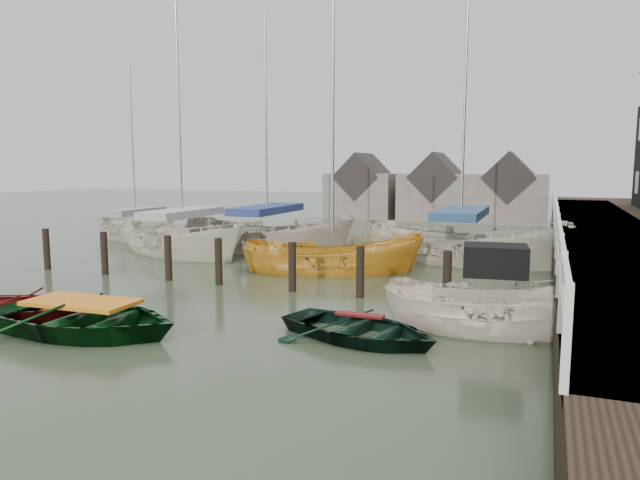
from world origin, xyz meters
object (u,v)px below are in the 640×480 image
at_px(rowboat_green, 83,333).
at_px(sailboat_c, 332,271).
at_px(motorboat, 492,329).
at_px(sailboat_d, 460,260).
at_px(rowboat_red, 31,317).
at_px(sailboat_e, 136,238).
at_px(rowboat_dkgreen, 359,339).
at_px(sailboat_b, 267,249).
at_px(sailboat_a, 183,253).

bearing_deg(rowboat_green, sailboat_c, -17.94).
height_order(motorboat, sailboat_d, sailboat_d).
height_order(rowboat_red, sailboat_d, sailboat_d).
bearing_deg(rowboat_green, sailboat_d, -28.89).
bearing_deg(sailboat_c, motorboat, -153.98).
bearing_deg(sailboat_e, rowboat_dkgreen, -105.77).
relative_size(rowboat_red, rowboat_dkgreen, 1.08).
bearing_deg(rowboat_green, sailboat_b, 5.92).
height_order(rowboat_red, sailboat_e, sailboat_e).
height_order(rowboat_red, motorboat, motorboat).
relative_size(rowboat_red, sailboat_d, 0.30).
distance_m(motorboat, sailboat_d, 9.21).
relative_size(sailboat_b, sailboat_d, 0.90).
bearing_deg(sailboat_d, sailboat_b, 104.56).
height_order(rowboat_red, sailboat_b, sailboat_b).
xyz_separation_m(sailboat_b, sailboat_e, (-7.51, 0.88, 0.01)).
bearing_deg(sailboat_e, sailboat_a, -100.59).
height_order(rowboat_dkgreen, sailboat_d, sailboat_d).
height_order(rowboat_dkgreen, sailboat_c, sailboat_c).
xyz_separation_m(sailboat_c, sailboat_e, (-11.70, 4.26, 0.05)).
xyz_separation_m(rowboat_red, sailboat_b, (0.34, 11.47, 0.06)).
distance_m(rowboat_red, sailboat_e, 14.28).
height_order(sailboat_a, sailboat_b, sailboat_a).
height_order(rowboat_green, sailboat_e, sailboat_e).
bearing_deg(rowboat_dkgreen, sailboat_d, 13.47).
bearing_deg(sailboat_a, sailboat_c, -80.38).
xyz_separation_m(rowboat_red, sailboat_d, (8.20, 11.70, 0.06)).
bearing_deg(rowboat_dkgreen, sailboat_a, 67.07).
distance_m(sailboat_a, sailboat_e, 5.64).
bearing_deg(rowboat_dkgreen, motorboat, -42.35).
bearing_deg(rowboat_red, sailboat_c, -43.62).
bearing_deg(sailboat_d, rowboat_green, 166.77).
distance_m(sailboat_d, sailboat_e, 15.39).
distance_m(sailboat_a, sailboat_c, 7.02).
xyz_separation_m(motorboat, sailboat_a, (-12.54, 6.68, -0.03)).
distance_m(rowboat_dkgreen, sailboat_d, 10.51).
distance_m(sailboat_c, sailboat_e, 12.46).
distance_m(rowboat_green, motorboat, 8.65).
relative_size(rowboat_dkgreen, sailboat_b, 0.31).
height_order(sailboat_c, sailboat_e, sailboat_c).
distance_m(sailboat_b, sailboat_d, 7.87).
bearing_deg(sailboat_b, motorboat, -134.72).
xyz_separation_m(rowboat_dkgreen, sailboat_c, (-3.19, 6.89, 0.01)).
bearing_deg(sailboat_c, rowboat_green, 144.47).
bearing_deg(sailboat_b, rowboat_green, -174.35).
relative_size(rowboat_green, sailboat_b, 0.40).
bearing_deg(sailboat_d, rowboat_dkgreen, -169.74).
bearing_deg(motorboat, sailboat_d, 5.49).
distance_m(rowboat_green, sailboat_b, 12.20).
distance_m(sailboat_b, sailboat_c, 5.39).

